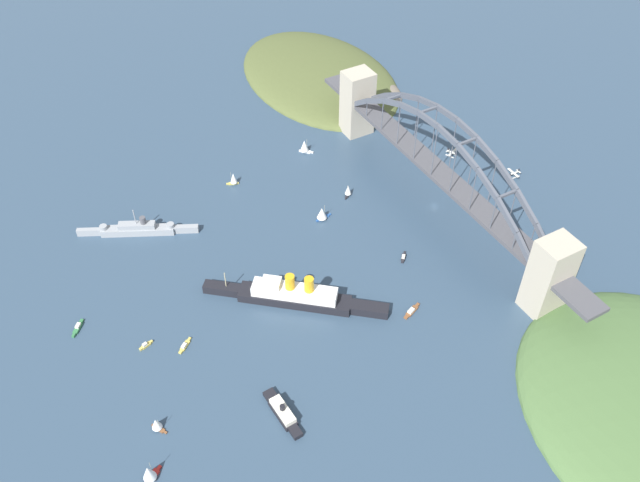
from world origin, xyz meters
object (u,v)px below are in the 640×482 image
small_boat_2 (403,257)px  small_boat_7 (233,178)px  small_boat_6 (322,213)px  seaplane_second_in_formation (514,174)px  harbor_ferry_steamer (283,412)px  small_boat_3 (156,424)px  small_boat_9 (412,311)px  ocean_liner (295,295)px  harbor_arch_bridge (440,174)px  small_boat_5 (146,345)px  small_boat_8 (78,328)px  seaplane_taxiing_near_bridge (452,153)px  naval_cruiser (139,229)px  small_boat_0 (149,473)px  small_boat_1 (348,190)px  small_boat_10 (185,346)px  small_boat_4 (304,146)px

small_boat_2 → small_boat_7: size_ratio=0.76×
small_boat_6 → seaplane_second_in_formation: bearing=-101.0°
harbor_ferry_steamer → small_boat_3: small_boat_3 is taller
small_boat_9 → ocean_liner: bearing=54.2°
harbor_arch_bridge → small_boat_5: 190.42m
seaplane_second_in_formation → small_boat_3: small_boat_3 is taller
seaplane_second_in_formation → small_boat_2: bearing=104.3°
small_boat_6 → small_boat_8: bearing=94.6°
ocean_liner → small_boat_8: bearing=69.9°
ocean_liner → harbor_arch_bridge: bearing=-76.3°
seaplane_taxiing_near_bridge → small_boat_6: (-12.67, 106.07, 2.61)m
naval_cruiser → small_boat_0: naval_cruiser is taller
small_boat_9 → naval_cruiser: bearing=39.3°
small_boat_2 → harbor_arch_bridge: bearing=-56.6°
small_boat_1 → small_boat_10: small_boat_1 is taller
small_boat_4 → small_boat_5: 178.38m
harbor_arch_bridge → small_boat_4: bearing=26.2°
small_boat_0 → small_boat_9: small_boat_0 is taller
seaplane_taxiing_near_bridge → small_boat_2: seaplane_taxiing_near_bridge is taller
ocean_liner → small_boat_3: (-35.74, 88.33, -1.46)m
harbor_arch_bridge → small_boat_6: size_ratio=22.63×
seaplane_taxiing_near_bridge → naval_cruiser: bearing=82.1°
harbor_ferry_steamer → small_boat_6: 134.12m
small_boat_4 → small_boat_8: (-75.97, 171.62, -4.13)m
harbor_arch_bridge → small_boat_7: harbor_arch_bridge is taller
small_boat_0 → small_boat_10: small_boat_0 is taller
naval_cruiser → small_boat_3: (-127.19, 33.59, 0.53)m
small_boat_5 → small_boat_7: (95.55, -90.07, 3.59)m
harbor_arch_bridge → small_boat_4: 99.39m
small_boat_0 → harbor_arch_bridge: bearing=-68.2°
naval_cruiser → small_boat_6: 107.27m
seaplane_second_in_formation → small_boat_10: seaplane_second_in_formation is taller
naval_cruiser → small_boat_10: (-90.38, 6.65, -2.52)m
seaplane_second_in_formation → small_boat_2: size_ratio=1.41×
small_boat_2 → ocean_liner: bearing=89.2°
small_boat_0 → small_boat_8: (95.12, 5.80, -4.20)m
harbor_arch_bridge → ocean_liner: harbor_arch_bridge is taller
small_boat_8 → small_boat_4: bearing=-66.1°
small_boat_0 → small_boat_9: 149.71m
harbor_ferry_steamer → small_boat_10: bearing=23.3°
naval_cruiser → harbor_ferry_steamer: 149.41m
ocean_liner → seaplane_taxiing_near_bridge: (62.86, -150.34, -3.30)m
small_boat_0 → small_boat_8: bearing=3.5°
ocean_liner → naval_cruiser: (91.44, 54.74, -1.99)m
small_boat_7 → small_boat_2: bearing=-152.4°
ocean_liner → small_boat_0: ocean_liner is taller
small_boat_1 → small_boat_6: 27.11m
small_boat_7 → small_boat_9: bearing=-165.2°
small_boat_1 → small_boat_7: size_ratio=0.92×
small_boat_4 → small_boat_2: bearing=-179.5°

